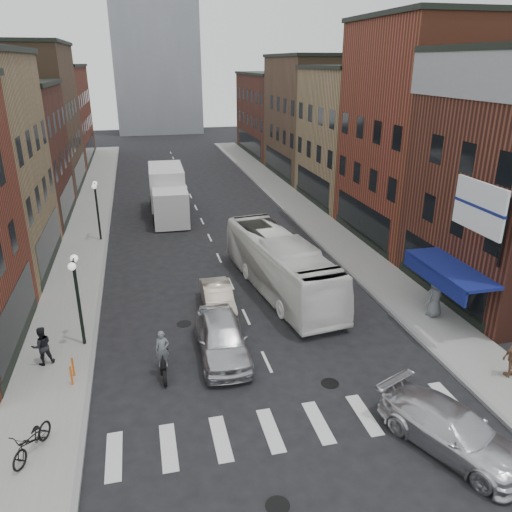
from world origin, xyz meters
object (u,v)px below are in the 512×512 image
at_px(transit_bus, 280,265).
at_px(ped_left_solo, 42,346).
at_px(billboard_sign, 481,209).
at_px(streetlamp_far, 96,200).
at_px(streetlamp_near, 76,286).
at_px(box_truck, 168,193).
at_px(curb_car, 452,430).
at_px(motorcycle_rider, 163,355).
at_px(sedan_left_far, 218,298).
at_px(ped_right_c, 435,297).
at_px(sedan_left_near, 222,338).
at_px(parked_bicycle, 32,440).
at_px(bike_rack, 72,371).

height_order(transit_bus, ped_left_solo, transit_bus).
height_order(billboard_sign, streetlamp_far, billboard_sign).
distance_m(streetlamp_near, box_truck, 19.69).
xyz_separation_m(streetlamp_near, curb_car, (11.87, -9.12, -2.20)).
bearing_deg(motorcycle_rider, sedan_left_far, 63.56).
bearing_deg(streetlamp_near, sedan_left_far, 17.91).
xyz_separation_m(billboard_sign, streetlamp_far, (-15.99, 17.50, -3.22)).
bearing_deg(motorcycle_rider, ped_right_c, 12.13).
height_order(sedan_left_near, parked_bicycle, sedan_left_near).
bearing_deg(box_truck, sedan_left_far, -84.66).
distance_m(box_truck, transit_bus, 16.23).
relative_size(sedan_left_near, sedan_left_far, 1.23).
bearing_deg(box_truck, parked_bicycle, -101.85).
distance_m(streetlamp_near, transit_bus, 10.53).
height_order(motorcycle_rider, ped_right_c, ped_right_c).
bearing_deg(billboard_sign, sedan_left_far, 150.70).
bearing_deg(ped_left_solo, streetlamp_far, -114.28).
bearing_deg(box_truck, billboard_sign, -62.61).
distance_m(bike_rack, sedan_left_near, 5.94).
bearing_deg(transit_bus, bike_rack, -155.59).
height_order(bike_rack, sedan_left_far, sedan_left_far).
relative_size(sedan_left_far, curb_car, 0.82).
bearing_deg(curb_car, transit_bus, 75.24).
distance_m(motorcycle_rider, ped_left_solo, 4.99).
height_order(sedan_left_far, parked_bicycle, sedan_left_far).
height_order(billboard_sign, curb_car, billboard_sign).
bearing_deg(bike_rack, curb_car, -28.03).
xyz_separation_m(bike_rack, sedan_left_far, (6.39, 4.70, 0.11)).
bearing_deg(ped_right_c, sedan_left_far, -35.60).
xyz_separation_m(streetlamp_far, ped_left_solo, (-1.44, -15.24, -1.94)).
bearing_deg(parked_bicycle, streetlamp_far, 110.94).
xyz_separation_m(billboard_sign, ped_left_solo, (-17.43, 2.26, -5.16)).
bearing_deg(sedan_left_far, transit_bus, 23.82).
bearing_deg(box_truck, transit_bus, -71.37).
xyz_separation_m(motorcycle_rider, ped_right_c, (12.91, 1.80, 0.20)).
height_order(billboard_sign, box_truck, billboard_sign).
relative_size(billboard_sign, ped_right_c, 1.88).
bearing_deg(curb_car, parked_bicycle, 144.42).
distance_m(curb_car, ped_left_solo, 15.47).
bearing_deg(billboard_sign, ped_left_solo, 172.62).
relative_size(box_truck, curb_car, 1.76).
bearing_deg(box_truck, motorcycle_rider, -93.24).
relative_size(streetlamp_far, motorcycle_rider, 2.07).
height_order(box_truck, transit_bus, box_truck).
xyz_separation_m(streetlamp_near, bike_rack, (-0.20, -2.70, -2.36)).
relative_size(bike_rack, transit_bus, 0.07).
bearing_deg(motorcycle_rider, streetlamp_near, 141.17).
xyz_separation_m(bike_rack, box_truck, (5.23, 21.71, 1.31)).
xyz_separation_m(transit_bus, ped_left_solo, (-11.27, -4.75, -0.54)).
xyz_separation_m(streetlamp_far, sedan_left_near, (5.70, -16.09, -2.07)).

